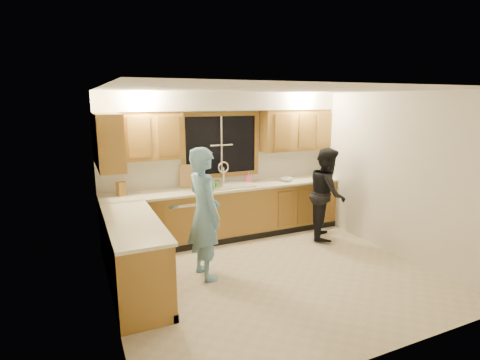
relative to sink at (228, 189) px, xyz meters
name	(u,v)px	position (x,y,z in m)	size (l,w,h in m)	color
floor	(272,274)	(0.00, -1.60, -0.86)	(4.20, 4.20, 0.00)	beige
ceiling	(276,90)	(0.00, -1.60, 1.64)	(4.20, 4.20, 0.00)	silver
wall_back	(221,165)	(0.00, 0.30, 0.39)	(4.20, 4.20, 0.00)	silver
wall_left	(106,205)	(-2.10, -1.60, 0.39)	(3.80, 3.80, 0.00)	silver
wall_right	(393,174)	(2.10, -1.60, 0.39)	(3.80, 3.80, 0.00)	silver
base_cabinets_back	(228,213)	(0.00, 0.00, -0.42)	(4.20, 0.60, 0.88)	olive
base_cabinets_left	(134,257)	(-1.80, -1.25, -0.42)	(0.60, 1.90, 0.88)	olive
countertop_back	(228,188)	(0.00, -0.02, 0.04)	(4.20, 0.63, 0.04)	#EBE5C6
countertop_left	(133,222)	(-1.79, -1.25, 0.04)	(0.63, 1.90, 0.04)	#EBE5C6
upper_cabinets_left	(139,136)	(-1.43, 0.13, 0.96)	(1.35, 0.33, 0.75)	olive
upper_cabinets_right	(296,130)	(1.43, 0.13, 0.96)	(1.35, 0.33, 0.75)	olive
upper_cabinets_return	(108,141)	(-1.94, -0.48, 0.96)	(0.33, 0.90, 0.75)	olive
soffit	(224,101)	(0.00, 0.12, 1.49)	(4.20, 0.35, 0.30)	white
window_frame	(221,145)	(0.00, 0.29, 0.74)	(1.44, 0.03, 1.14)	black
sink	(228,189)	(0.00, 0.00, 0.00)	(0.86, 0.52, 0.57)	silver
dishwasher	(181,221)	(-0.85, -0.01, -0.45)	(0.60, 0.56, 0.82)	white
stove	(142,275)	(-1.80, -1.82, -0.41)	(0.58, 0.75, 0.90)	white
man	(204,214)	(-0.86, -1.26, 0.03)	(0.65, 0.43, 1.78)	#6DA6CE
woman	(327,193)	(1.56, -0.71, -0.07)	(0.77, 0.60, 1.59)	black
knife_block	(121,189)	(-1.75, 0.07, 0.17)	(0.12, 0.10, 0.22)	olive
cutting_board	(188,176)	(-0.63, 0.22, 0.25)	(0.29, 0.02, 0.38)	tan
dish_crate	(205,186)	(-0.45, -0.11, 0.12)	(0.28, 0.26, 0.13)	green
soap_bottle	(248,177)	(0.44, 0.10, 0.16)	(0.09, 0.09, 0.20)	#EC5988
bowl	(286,179)	(1.14, -0.05, 0.08)	(0.24, 0.24, 0.06)	silver
can_left	(221,186)	(-0.19, -0.17, 0.12)	(0.07, 0.07, 0.13)	beige
can_right	(217,184)	(-0.22, -0.07, 0.12)	(0.07, 0.07, 0.13)	beige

